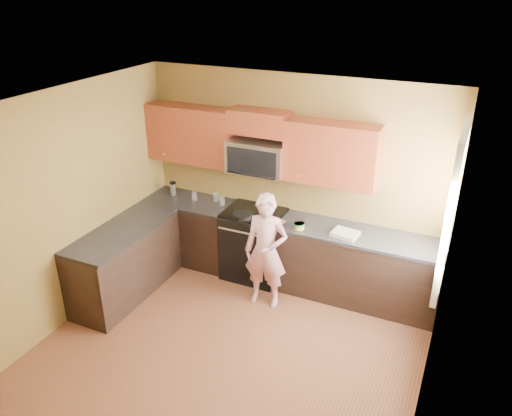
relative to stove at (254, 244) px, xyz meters
The scene contains 27 objects.
floor 1.79m from the stove, 76.57° to the right, with size 4.00×4.00×0.00m, color brown.
ceiling 2.81m from the stove, 76.57° to the right, with size 4.00×4.00×0.00m, color white.
wall_back 1.02m from the stove, 39.09° to the left, with size 4.00×4.00×0.00m, color brown.
wall_front 3.80m from the stove, 83.79° to the right, with size 4.00×4.00×0.00m, color brown.
wall_left 2.48m from the stove, 133.69° to the right, with size 4.00×4.00×0.00m, color brown.
wall_right 3.05m from the stove, 34.91° to the right, with size 4.00×4.00×0.00m, color brown.
cabinet_back_run 0.40m from the stove, ahead, with size 4.00×0.60×0.88m, color black.
cabinet_left_run 1.69m from the stove, 140.41° to the right, with size 0.60×1.60×0.88m, color black.
countertop_back 0.58m from the stove, ahead, with size 4.00×0.62×0.04m, color black.
countertop_left 1.73m from the stove, 140.19° to the right, with size 0.62×1.60×0.04m, color black.
stove is the anchor object (origin of this frame).
microwave 0.98m from the stove, 90.00° to the left, with size 0.76×0.40×0.42m, color silver, non-canonical shape.
upper_cab_left 1.40m from the stove, behind, with size 1.22×0.33×0.75m, color maroon, non-canonical shape.
upper_cab_right 1.36m from the stove, ahead, with size 1.12×0.33×0.75m, color maroon, non-canonical shape.
upper_cab_over_mw 1.63m from the stove, 90.00° to the left, with size 0.76×0.33×0.30m, color maroon.
window 2.70m from the stove, 11.29° to the right, with size 0.06×1.06×1.66m, color white, non-canonical shape.
woman 0.71m from the stove, 52.60° to the right, with size 0.53×0.35×1.46m, color pink.
frying_pan 0.53m from the stove, 105.11° to the right, with size 0.25×0.43×0.06m, color black, non-canonical shape.
butter_tub 0.83m from the stove, 12.88° to the right, with size 0.13×0.13×0.10m, color yellow, non-canonical shape.
toast_slice 0.61m from the stove, 12.23° to the right, with size 0.11×0.11×0.01m, color #B27F47.
napkin_a 0.58m from the stove, 43.76° to the right, with size 0.11×0.12×0.06m, color silver.
napkin_b 0.83m from the stove, ahead, with size 0.12×0.13×0.07m, color silver.
dish_towel 1.33m from the stove, ahead, with size 0.30×0.24×0.05m, color white.
travel_mug 1.37m from the stove, behind, with size 0.09×0.09×0.19m, color silver, non-canonical shape.
glass_a 1.05m from the stove, behind, with size 0.07×0.07×0.12m, color silver.
glass_b 0.72m from the stove, behind, with size 0.07×0.07×0.12m, color silver.
glass_c 0.83m from the stove, 166.64° to the left, with size 0.07×0.07×0.12m, color silver.
Camera 1 is at (2.09, -3.70, 3.78)m, focal length 35.43 mm.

